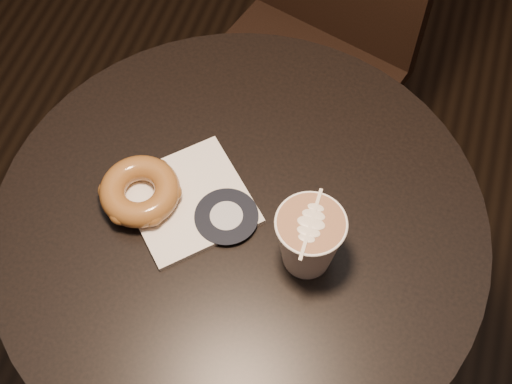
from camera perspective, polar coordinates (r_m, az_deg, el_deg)
cafe_table at (r=1.18m, az=-1.13°, el=-6.81°), size 0.70×0.70×0.75m
chair at (r=1.51m, az=4.88°, el=13.22°), size 0.48×0.48×0.98m
pastry_bag at (r=1.01m, az=-5.40°, el=-0.67°), size 0.23×0.23×0.01m
doughnut at (r=1.00m, az=-9.28°, el=0.08°), size 0.11×0.11×0.04m
latte_cup at (r=0.93m, az=4.24°, el=-3.93°), size 0.09×0.09×0.10m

